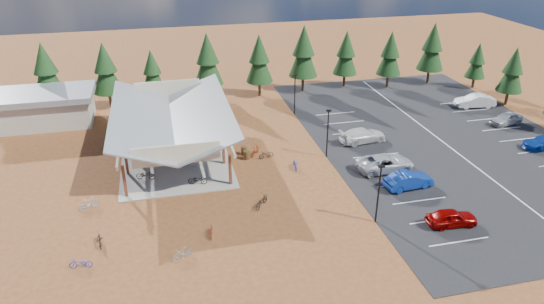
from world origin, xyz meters
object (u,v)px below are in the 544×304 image
object	(u,v)px
car_0	(452,218)
car_3	(363,135)
bike_8	(100,240)
bike_6	(185,138)
bike_3	(158,121)
bike_12	(262,201)
lamp_post_2	(295,91)
bike_1	(148,156)
car_2	(385,163)
car_8	(506,119)
bike_9	(89,204)
bike_15	(255,150)
lamp_post_1	(328,130)
bike_pavilion	(171,117)
car_1	(409,180)
outbuilding	(46,107)
bike_2	(157,136)
car_9	(475,101)
bike_7	(182,118)
bike_5	(188,161)
bike_4	(198,180)
bike_16	(266,154)
bike_10	(81,263)
bike_14	(295,164)
bike_0	(145,175)
lamp_post_0	(379,190)
trash_bin_0	(247,155)
bike_11	(211,231)
bike_13	(183,254)

from	to	relation	value
car_0	car_3	world-z (taller)	car_3
bike_8	bike_6	bearing A→B (deg)	57.13
bike_3	bike_12	world-z (taller)	bike_3
lamp_post_2	bike_1	size ratio (longest dim) A/B	2.89
car_2	car_8	distance (m)	20.17
bike_3	car_0	bearing A→B (deg)	-157.37
bike_9	bike_15	xyz separation A→B (m)	(15.59, 6.79, 0.01)
bike_8	lamp_post_1	bearing A→B (deg)	16.66
bike_6	car_2	bearing A→B (deg)	-112.70
bike_pavilion	car_1	size ratio (longest dim) A/B	4.26
bike_9	car_3	world-z (taller)	car_3
bike_pavilion	lamp_post_2	size ratio (longest dim) A/B	3.77
outbuilding	bike_2	xyz separation A→B (m)	(12.26, -8.01, -1.48)
car_2	car_9	bearing A→B (deg)	-56.02
bike_7	bike_15	world-z (taller)	bike_7
bike_1	bike_3	xyz separation A→B (m)	(1.17, 9.28, -0.01)
bike_5	car_8	size ratio (longest dim) A/B	0.44
bike_pavilion	bike_15	size ratio (longest dim) A/B	10.94
bike_5	bike_12	world-z (taller)	bike_5
bike_2	bike_4	bearing A→B (deg)	-164.23
bike_5	bike_6	xyz separation A→B (m)	(0.19, 5.80, -0.11)
bike_16	bike_10	bearing A→B (deg)	-62.98
bike_14	car_2	size ratio (longest dim) A/B	0.33
bike_2	bike_10	bearing A→B (deg)	162.85
lamp_post_2	car_9	world-z (taller)	lamp_post_2
bike_3	car_1	world-z (taller)	car_1
lamp_post_1	bike_7	world-z (taller)	lamp_post_1
bike_0	car_1	world-z (taller)	car_1
lamp_post_1	car_3	distance (m)	5.98
lamp_post_0	lamp_post_2	world-z (taller)	same
lamp_post_1	bike_2	distance (m)	18.71
bike_9	car_0	bearing A→B (deg)	-136.11
lamp_post_1	car_0	distance (m)	15.11
bike_15	bike_1	bearing A→B (deg)	30.91
trash_bin_0	bike_2	bearing A→B (deg)	142.57
bike_5	bike_15	xyz separation A→B (m)	(6.95, 1.12, -0.12)
outbuilding	bike_5	distance (m)	21.35
bike_9	bike_15	distance (m)	17.00
bike_11	bike_1	bearing A→B (deg)	116.59
car_3	car_9	xyz separation A→B (m)	(18.12, 6.55, 0.07)
outbuilding	bike_4	bearing A→B (deg)	-50.19
bike_8	bike_15	bearing A→B (deg)	31.63
trash_bin_0	car_3	xyz separation A→B (m)	(13.00, 1.16, 0.34)
bike_12	bike_16	distance (m)	9.05
bike_14	car_2	world-z (taller)	car_2
bike_pavilion	lamp_post_1	distance (m)	15.83
bike_pavilion	bike_10	world-z (taller)	bike_pavilion
bike_2	bike_4	world-z (taller)	bike_4
bike_6	bike_13	bearing A→B (deg)	-176.62
bike_5	bike_11	xyz separation A→B (m)	(0.85, -11.79, -0.21)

